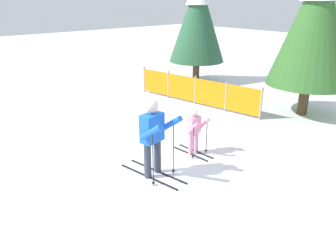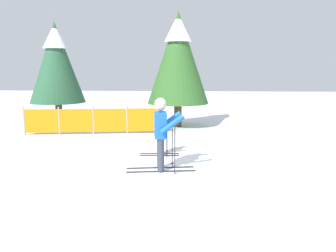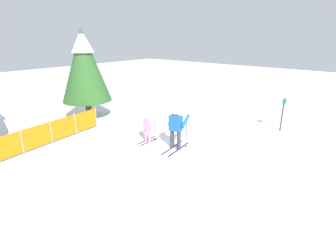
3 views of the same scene
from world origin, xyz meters
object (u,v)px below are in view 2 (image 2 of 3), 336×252
skier_child (160,131)px  conifer_near (178,56)px  skier_adult (162,127)px  safety_fence (93,120)px  conifer_far (56,61)px

skier_child → conifer_near: size_ratio=0.25×
skier_adult → skier_child: size_ratio=1.47×
safety_fence → conifer_far: conifer_far is taller
skier_child → conifer_far: size_ratio=0.26×
skier_adult → conifer_far: conifer_far is taller
skier_child → conifer_near: (0.32, 4.67, 2.19)m
conifer_far → skier_adult: bearing=-52.4°
safety_fence → conifer_near: 4.23m
skier_adult → safety_fence: size_ratio=0.34×
skier_child → safety_fence: 3.93m
conifer_near → conifer_far: bearing=173.6°
skier_child → safety_fence: skier_child is taller
conifer_far → safety_fence: bearing=-46.9°
safety_fence → conifer_near: (3.01, 1.82, 2.35)m
skier_adult → conifer_near: 6.32m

